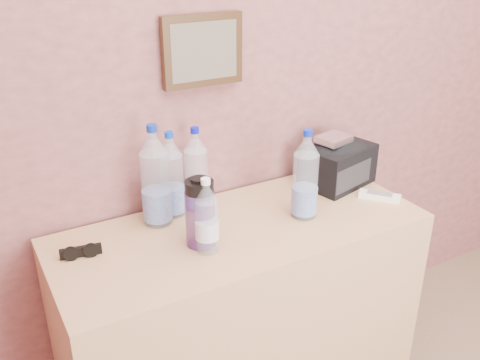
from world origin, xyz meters
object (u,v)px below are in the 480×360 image
at_px(pet_large_d, 305,179).
at_px(nalgene_bottle, 200,212).
at_px(dresser, 241,320).
at_px(sunglasses, 81,251).
at_px(pet_large_b, 156,181).
at_px(pet_small, 207,220).
at_px(toiletry_bag, 338,162).
at_px(pet_large_a, 172,179).
at_px(pet_large_c, 196,173).
at_px(foil_packet, 334,139).
at_px(ac_remote, 380,196).

xyz_separation_m(pet_large_d, nalgene_bottle, (-0.41, 0.01, -0.03)).
xyz_separation_m(dresser, sunglasses, (-0.54, 0.09, 0.43)).
relative_size(nalgene_bottle, sunglasses, 1.83).
xyz_separation_m(pet_large_b, sunglasses, (-0.30, -0.09, -0.15)).
distance_m(pet_small, sunglasses, 0.42).
height_order(pet_large_b, toiletry_bag, pet_large_b).
bearing_deg(pet_large_a, nalgene_bottle, -90.29).
xyz_separation_m(pet_large_c, foil_packet, (0.56, -0.09, 0.06)).
bearing_deg(pet_large_d, foil_packet, 32.86).
height_order(pet_small, foil_packet, pet_small).
distance_m(pet_large_d, nalgene_bottle, 0.41).
xyz_separation_m(dresser, pet_large_b, (-0.24, 0.17, 0.58)).
bearing_deg(foil_packet, pet_large_a, 172.67).
bearing_deg(pet_large_c, pet_small, -108.94).
bearing_deg(pet_large_a, pet_large_c, 0.34).
height_order(pet_large_c, ac_remote, pet_large_c).
relative_size(dresser, ac_remote, 8.38).
distance_m(pet_small, foil_packet, 0.70).
xyz_separation_m(pet_large_d, toiletry_bag, (0.28, 0.16, -0.05)).
bearing_deg(pet_large_a, toiletry_bag, -7.19).
height_order(dresser, pet_large_c, pet_large_c).
relative_size(ac_remote, foil_packet, 1.29).
height_order(pet_small, toiletry_bag, pet_small).
bearing_deg(toiletry_bag, dresser, 179.23).
bearing_deg(pet_large_d, pet_large_c, 141.60).
distance_m(pet_large_d, toiletry_bag, 0.33).
bearing_deg(toiletry_bag, ac_remote, -87.11).
relative_size(pet_large_c, pet_large_d, 0.96).
bearing_deg(toiletry_bag, foil_packet, 162.35).
bearing_deg(ac_remote, pet_large_c, -153.80).
height_order(pet_small, nalgene_bottle, pet_small).
height_order(pet_large_c, toiletry_bag, pet_large_c).
relative_size(pet_large_a, pet_small, 1.24).
relative_size(dresser, pet_small, 5.13).
relative_size(dresser, pet_large_c, 4.15).
relative_size(pet_large_c, toiletry_bag, 1.16).
bearing_deg(pet_small, foil_packet, 16.89).
relative_size(pet_large_a, pet_large_d, 0.96).
distance_m(pet_large_c, foil_packet, 0.57).
bearing_deg(pet_large_c, pet_large_b, -168.91).
xyz_separation_m(pet_large_c, nalgene_bottle, (-0.10, -0.24, -0.02)).
bearing_deg(pet_large_c, dresser, -71.05).
height_order(pet_large_b, pet_large_d, pet_large_b).
xyz_separation_m(dresser, pet_small, (-0.17, -0.08, 0.53)).
distance_m(sunglasses, ac_remote, 1.13).
bearing_deg(pet_small, dresser, 24.88).
relative_size(pet_large_d, toiletry_bag, 1.21).
xyz_separation_m(nalgene_bottle, toiletry_bag, (0.69, 0.15, -0.03)).
bearing_deg(sunglasses, pet_small, -14.24).
height_order(pet_large_d, nalgene_bottle, pet_large_d).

